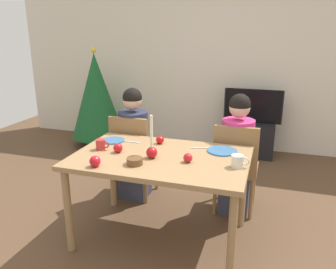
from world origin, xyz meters
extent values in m
plane|color=brown|center=(0.00, 0.00, 0.00)|extent=(7.68, 7.68, 0.00)
cube|color=beige|center=(0.00, 2.60, 1.30)|extent=(6.40, 0.10, 2.60)
cube|color=#99754C|center=(0.00, 0.00, 0.73)|extent=(1.40, 0.90, 0.04)
cylinder|color=#99754C|center=(-0.64, -0.39, 0.35)|extent=(0.06, 0.06, 0.71)
cylinder|color=#99754C|center=(0.64, -0.39, 0.35)|extent=(0.06, 0.06, 0.71)
cylinder|color=#99754C|center=(-0.64, 0.39, 0.35)|extent=(0.06, 0.06, 0.71)
cylinder|color=#99754C|center=(0.64, 0.39, 0.35)|extent=(0.06, 0.06, 0.71)
cube|color=olive|center=(-0.51, 0.69, 0.43)|extent=(0.40, 0.40, 0.04)
cube|color=olive|center=(-0.51, 0.51, 0.68)|extent=(0.40, 0.04, 0.45)
cylinder|color=olive|center=(-0.34, 0.86, 0.21)|extent=(0.04, 0.04, 0.41)
cylinder|color=olive|center=(-0.68, 0.86, 0.21)|extent=(0.04, 0.04, 0.41)
cylinder|color=olive|center=(-0.34, 0.52, 0.21)|extent=(0.04, 0.04, 0.41)
cylinder|color=olive|center=(-0.68, 0.52, 0.21)|extent=(0.04, 0.04, 0.41)
cube|color=olive|center=(0.54, 0.69, 0.43)|extent=(0.40, 0.40, 0.04)
cube|color=olive|center=(0.54, 0.51, 0.68)|extent=(0.40, 0.04, 0.45)
cylinder|color=olive|center=(0.71, 0.86, 0.21)|extent=(0.04, 0.04, 0.41)
cylinder|color=olive|center=(0.37, 0.86, 0.21)|extent=(0.04, 0.04, 0.41)
cylinder|color=olive|center=(0.71, 0.52, 0.21)|extent=(0.04, 0.04, 0.41)
cylinder|color=olive|center=(0.37, 0.52, 0.21)|extent=(0.04, 0.04, 0.41)
cube|color=#33384C|center=(-0.51, 0.64, 0.23)|extent=(0.28, 0.28, 0.45)
cylinder|color=#282D47|center=(-0.51, 0.64, 0.69)|extent=(0.30, 0.30, 0.48)
sphere|color=tan|center=(-0.51, 0.64, 1.04)|extent=(0.19, 0.19, 0.19)
sphere|color=black|center=(-0.51, 0.64, 1.07)|extent=(0.19, 0.19, 0.19)
cube|color=#33384C|center=(0.54, 0.64, 0.23)|extent=(0.28, 0.28, 0.45)
cylinder|color=#D1337A|center=(0.54, 0.64, 0.69)|extent=(0.30, 0.30, 0.48)
sphere|color=tan|center=(0.54, 0.64, 1.04)|extent=(0.19, 0.19, 0.19)
sphere|color=black|center=(0.54, 0.64, 1.07)|extent=(0.19, 0.19, 0.19)
cube|color=black|center=(0.57, 2.30, 0.24)|extent=(0.64, 0.40, 0.48)
cube|color=black|center=(0.57, 2.30, 0.71)|extent=(0.79, 0.04, 0.46)
cube|color=black|center=(0.57, 2.30, 0.71)|extent=(0.76, 0.05, 0.46)
cylinder|color=brown|center=(-1.71, 2.06, 0.07)|extent=(0.08, 0.08, 0.14)
cone|color=#195628|center=(-1.71, 2.06, 0.77)|extent=(0.79, 0.79, 1.25)
sphere|color=yellow|center=(-1.71, 2.06, 1.43)|extent=(0.08, 0.08, 0.08)
sphere|color=red|center=(-0.05, -0.06, 0.80)|extent=(0.09, 0.09, 0.09)
cylinder|color=#EFE5C6|center=(-0.05, -0.06, 0.97)|extent=(0.02, 0.02, 0.26)
cylinder|color=teal|center=(-0.53, 0.23, 0.76)|extent=(0.21, 0.21, 0.01)
cylinder|color=teal|center=(0.46, 0.25, 0.76)|extent=(0.25, 0.25, 0.01)
cylinder|color=#B72D2D|center=(-0.53, -0.01, 0.79)|extent=(0.08, 0.08, 0.09)
torus|color=#B72D2D|center=(-0.48, -0.01, 0.80)|extent=(0.06, 0.01, 0.06)
cylinder|color=silver|center=(0.61, -0.05, 0.80)|extent=(0.09, 0.09, 0.09)
torus|color=silver|center=(0.67, -0.05, 0.80)|extent=(0.06, 0.01, 0.06)
cube|color=silver|center=(-0.36, 0.24, 0.75)|extent=(0.18, 0.02, 0.01)
cube|color=silver|center=(0.28, 0.27, 0.75)|extent=(0.18, 0.06, 0.01)
cylinder|color=brown|center=(-0.13, -0.23, 0.78)|extent=(0.12, 0.12, 0.05)
sphere|color=red|center=(-0.36, -0.03, 0.79)|extent=(0.08, 0.08, 0.08)
sphere|color=red|center=(0.24, -0.07, 0.79)|extent=(0.07, 0.07, 0.07)
sphere|color=red|center=(-0.39, -0.36, 0.79)|extent=(0.08, 0.08, 0.08)
sphere|color=red|center=(-0.10, 0.29, 0.79)|extent=(0.07, 0.07, 0.07)
camera|label=1|loc=(0.82, -2.41, 1.72)|focal=36.22mm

